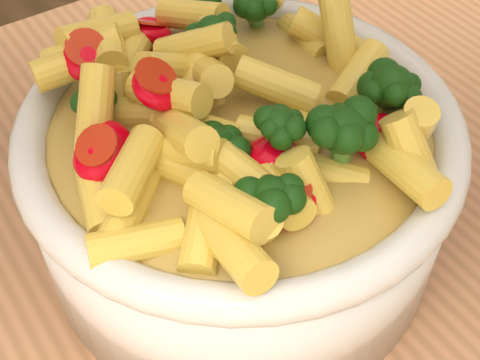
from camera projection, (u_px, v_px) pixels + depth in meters
serving_bowl at (240, 178)px, 0.43m from camera, size 0.27×0.27×0.12m
pasta_salad at (240, 92)px, 0.38m from camera, size 0.21×0.21×0.05m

